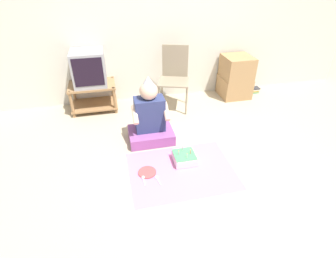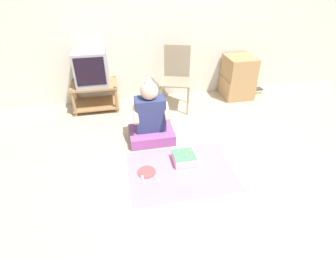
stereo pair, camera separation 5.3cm
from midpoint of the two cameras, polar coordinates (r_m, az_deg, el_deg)
name	(u,v)px [view 2 (the right image)]	position (r m, az deg, el deg)	size (l,w,h in m)	color
ground_plane	(210,183)	(2.83, 9.70, -11.54)	(16.00, 16.00, 0.00)	tan
wall_back	(168,15)	(4.20, 0.37, 23.51)	(6.40, 0.06, 2.55)	beige
tv_stand	(95,94)	(4.17, -15.18, 7.45)	(0.68, 0.47, 0.41)	#997047
tv	(91,67)	(4.02, -16.03, 12.77)	(0.46, 0.46, 0.49)	#99999E
folding_chair	(176,74)	(4.00, 2.20, 11.91)	(0.55, 0.53, 0.93)	gray
cardboard_box_stack	(238,77)	(4.54, 15.32, 10.78)	(0.47, 0.47, 0.68)	#A87F51
book_pile	(257,91)	(4.87, 19.02, 7.91)	(0.19, 0.14, 0.09)	#60936B
person_seated	(151,119)	(3.27, -3.33, 2.14)	(0.56, 0.42, 0.85)	#8C4C8C
party_cloth	(181,171)	(2.93, 3.37, -9.03)	(1.15, 0.86, 0.01)	pink
birthday_cake	(184,158)	(3.01, 4.02, -6.30)	(0.24, 0.24, 0.17)	silver
paper_plate	(147,172)	(2.91, -4.16, -9.30)	(0.20, 0.20, 0.01)	#D84C4C
plastic_spoon_near	(143,178)	(2.84, -5.02, -10.57)	(0.04, 0.15, 0.01)	white
plastic_spoon_far	(156,178)	(2.83, -2.02, -10.62)	(0.04, 0.14, 0.01)	white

